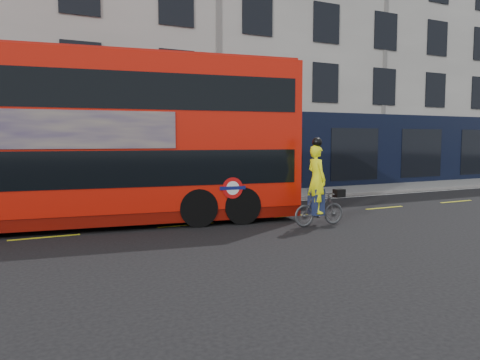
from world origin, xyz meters
TOP-DOWN VIEW (x-y plane):
  - ground at (0.00, 0.00)m, footprint 120.00×120.00m
  - pavement at (0.00, 6.50)m, footprint 60.00×3.00m
  - kerb at (0.00, 5.00)m, footprint 60.00×0.12m
  - building_terrace at (0.00, 12.94)m, footprint 50.00×10.07m
  - road_edge_line at (0.00, 4.70)m, footprint 58.00×0.10m
  - lane_dashes at (0.00, 1.50)m, footprint 58.00×0.12m
  - bus at (-6.51, 2.76)m, footprint 12.95×4.55m
  - cyclist at (-0.47, -0.38)m, footprint 1.76×0.75m

SIDE VIEW (x-z plane):
  - ground at x=0.00m, z-range 0.00..0.00m
  - road_edge_line at x=0.00m, z-range 0.00..0.01m
  - lane_dashes at x=0.00m, z-range 0.00..0.01m
  - pavement at x=0.00m, z-range 0.00..0.12m
  - kerb at x=0.00m, z-range 0.00..0.13m
  - cyclist at x=-0.47m, z-range -0.40..2.27m
  - bus at x=-6.51m, z-range 0.07..5.19m
  - building_terrace at x=0.00m, z-range -0.01..14.99m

